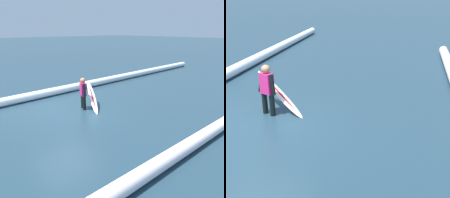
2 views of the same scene
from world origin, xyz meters
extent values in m
plane|color=#213A48|center=(0.00, 0.00, 0.00)|extent=(178.09, 178.09, 0.00)
cylinder|color=black|center=(-0.92, 0.02, 0.29)|extent=(0.14, 0.14, 0.58)
cylinder|color=black|center=(-0.82, 0.28, 0.29)|extent=(0.14, 0.14, 0.58)
cube|color=#D82672|center=(-0.87, 0.15, 0.85)|extent=(0.31, 0.39, 0.54)
sphere|color=#B47450|center=(-0.87, 0.15, 1.23)|extent=(0.22, 0.22, 0.22)
cylinder|color=black|center=(-0.95, -0.05, 0.85)|extent=(0.09, 0.20, 0.54)
cylinder|color=black|center=(-0.80, 0.35, 0.85)|extent=(0.09, 0.13, 0.54)
ellipsoid|color=white|center=(-1.25, 0.29, 0.46)|extent=(1.05, 1.73, 0.97)
ellipsoid|color=red|center=(-1.25, 0.29, 0.47)|extent=(0.74, 1.34, 0.79)
camera|label=1|loc=(4.83, 8.12, 3.28)|focal=38.45mm
camera|label=2|loc=(5.76, 3.80, 3.19)|focal=48.54mm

